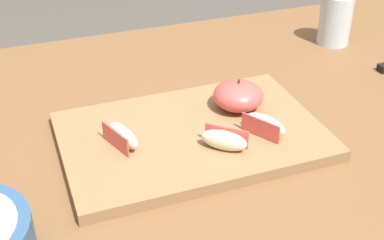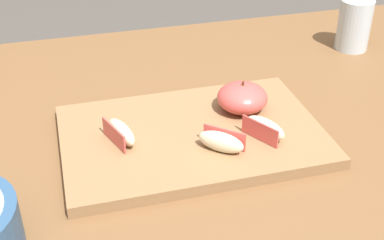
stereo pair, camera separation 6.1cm
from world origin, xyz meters
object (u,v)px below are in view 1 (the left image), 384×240
at_px(cutting_board, 192,136).
at_px(drinking_glass_water, 335,20).
at_px(apple_wedge_back, 224,140).
at_px(apple_wedge_right, 264,125).
at_px(apple_half_skin_up, 238,95).
at_px(apple_wedge_near_knife, 122,136).

bearing_deg(cutting_board, drinking_glass_water, 30.86).
height_order(apple_wedge_back, apple_wedge_right, same).
xyz_separation_m(apple_wedge_right, drinking_glass_water, (0.31, 0.29, 0.02)).
height_order(apple_half_skin_up, apple_wedge_right, apple_half_skin_up).
distance_m(apple_half_skin_up, apple_wedge_right, 0.08).
xyz_separation_m(apple_half_skin_up, apple_wedge_right, (0.01, -0.08, -0.01)).
bearing_deg(apple_wedge_right, drinking_glass_water, 42.91).
bearing_deg(apple_half_skin_up, apple_wedge_right, -86.55).
bearing_deg(apple_wedge_back, apple_half_skin_up, 55.88).
relative_size(apple_wedge_near_knife, drinking_glass_water, 0.70).
xyz_separation_m(cutting_board, apple_wedge_right, (0.10, -0.04, 0.02)).
bearing_deg(apple_half_skin_up, drinking_glass_water, 33.00).
bearing_deg(drinking_glass_water, apple_wedge_back, -141.50).
distance_m(apple_wedge_back, drinking_glass_water, 0.49).
relative_size(apple_wedge_back, apple_wedge_near_knife, 0.92).
relative_size(cutting_board, apple_half_skin_up, 4.85).
bearing_deg(apple_wedge_right, apple_wedge_near_knife, 167.81).
bearing_deg(drinking_glass_water, apple_wedge_right, -137.09).
height_order(cutting_board, drinking_glass_water, drinking_glass_water).
xyz_separation_m(cutting_board, apple_wedge_back, (0.03, -0.06, 0.02)).
bearing_deg(apple_wedge_near_knife, drinking_glass_water, 25.18).
xyz_separation_m(cutting_board, drinking_glass_water, (0.41, 0.25, 0.04)).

